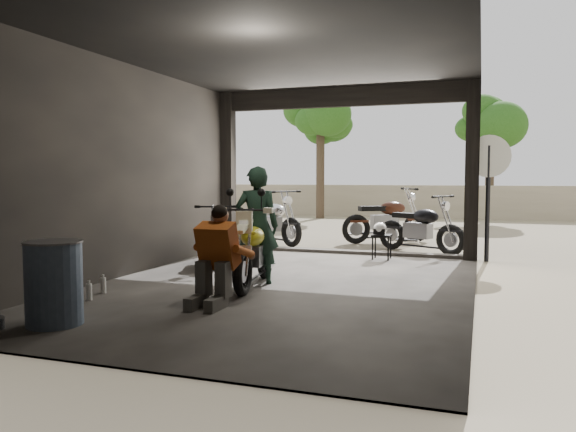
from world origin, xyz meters
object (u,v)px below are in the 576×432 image
Objects in this scene: main_bike at (255,246)px; stool at (382,238)px; helmet at (380,228)px; oil_drum at (54,284)px; left_bike at (218,234)px; mechanic at (213,258)px; rider at (257,226)px; outside_bike_b at (387,216)px; outside_bike_c at (420,224)px; outside_bike_a at (272,217)px; sign_post at (488,177)px.

main_bike is 3.28m from stool.
helmet reaches higher than stool.
stool is 0.55× the size of oil_drum.
left_bike is 1.35× the size of mechanic.
rider is 6.77× the size of helmet.
outside_bike_b reaches higher than stool.
mechanic is at bearing 48.83° from oil_drum.
outside_bike_c reaches higher than stool.
outside_bike_c reaches higher than main_bike.
outside_bike_c is 3.64× the size of stool.
outside_bike_a is at bearing 93.14° from oil_drum.
left_bike is at bearing 121.53° from main_bike.
outside_bike_c is at bearing 59.30° from main_bike.
oil_drum is (-1.09, -2.71, -0.40)m from rider.
helmet is (0.31, -2.70, -0.05)m from outside_bike_b.
outside_bike_c is at bearing 67.16° from oil_drum.
helmet is 0.28× the size of oil_drum.
outside_bike_c reaches higher than helmet.
oil_drum is (-2.32, -5.55, -0.15)m from helmet.
outside_bike_c is (1.77, 4.32, 0.01)m from main_bike.
sign_post is (1.25, -0.82, 0.92)m from outside_bike_c.
sign_post reaches higher than stool.
outside_bike_c is 0.76× the size of sign_post.
outside_bike_a is (-0.15, 3.03, 0.09)m from left_bike.
oil_drum is (-2.34, -5.59, 0.03)m from stool.
main_bike is at bearing -92.23° from helmet.
outside_bike_c is 1.40m from stool.
rider is 1.45× the size of mechanic.
outside_bike_b is at bearing -117.59° from rider.
rider is at bearing -93.93° from helmet.
stool is 1.92× the size of helmet.
mechanic is 1.72m from oil_drum.
left_bike is 0.83× the size of outside_bike_b.
stool is at bearing 74.54° from helmet.
helmet is 6.01m from oil_drum.
helmet is at bearing 59.89° from main_bike.
outside_bike_b reaches higher than mechanic.
left_bike is 4.18m from oil_drum.
stool is 2.16m from sign_post.
outside_bike_b is at bearing 76.31° from oil_drum.
stool is at bearing 67.25° from oil_drum.
sign_post is at bearing 0.13° from left_bike.
outside_bike_a reaches higher than oil_drum.
outside_bike_a is at bearing 110.82° from outside_bike_c.
outside_bike_a is 3.18m from helmet.
oil_drum is 0.38× the size of sign_post.
outside_bike_b is 1.09× the size of outside_bike_c.
helmet is at bearing -131.53° from rider.
mechanic is 1.33× the size of oil_drum.
outside_bike_a is 7.35× the size of helmet.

